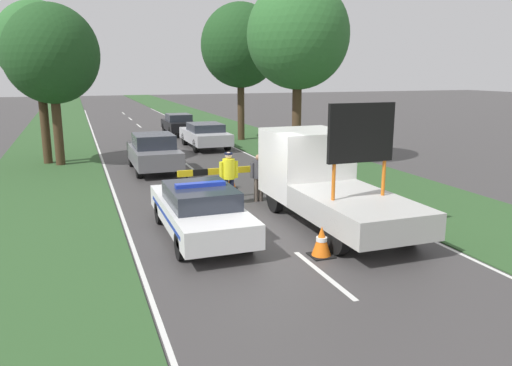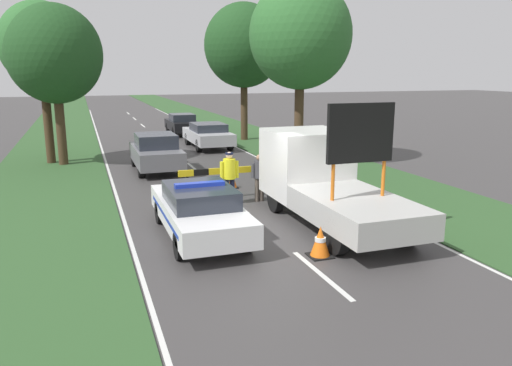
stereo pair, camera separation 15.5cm
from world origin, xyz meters
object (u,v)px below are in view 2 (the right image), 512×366
Objects in this scene: queued_car_suv_grey at (156,152)px; roadside_tree_near_right at (300,35)px; traffic_cone_near_police at (232,181)px; roadside_tree_near_left at (244,46)px; road_barrier at (223,173)px; police_officer at (229,174)px; traffic_cone_centre_front at (320,242)px; pedestrian_civilian at (259,174)px; work_truck at (323,178)px; queued_car_sedan_silver at (208,135)px; roadside_tree_mid_right at (54,55)px; queued_car_sedan_black at (182,124)px; roadside_tree_mid_left at (41,46)px; police_car at (199,210)px.

roadside_tree_near_right reaches higher than queued_car_suv_grey.
roadside_tree_near_left reaches higher than traffic_cone_near_police.
police_officer reaches higher than road_barrier.
traffic_cone_centre_front is 20.72m from roadside_tree_near_left.
roadside_tree_near_left reaches higher than pedestrian_civilian.
traffic_cone_near_police is at bearing 106.03° from pedestrian_civilian.
traffic_cone_near_police is 7.28m from traffic_cone_centre_front.
police_officer is (-2.06, 2.38, -0.19)m from work_truck.
road_barrier is 0.64× the size of queued_car_sedan_silver.
roadside_tree_near_left is (5.17, 14.44, 4.63)m from police_officer.
police_officer reaches higher than queued_car_sedan_silver.
roadside_tree_near_right is at bearing -18.23° from roadside_tree_mid_right.
queued_car_sedan_black is at bearing 85.34° from traffic_cone_near_police.
police_officer is 0.24× the size of roadside_tree_mid_left.
police_car is 0.59× the size of roadside_tree_near_left.
queued_car_sedan_black reaches higher than traffic_cone_centre_front.
traffic_cone_centre_front is 17.24m from queued_car_sedan_silver.
roadside_tree_near_left is at bearing -97.95° from work_truck.
traffic_cone_centre_front is at bearing -66.66° from roadside_tree_mid_left.
traffic_cone_near_police is 11.15m from roadside_tree_mid_left.
queued_car_sedan_black is (2.05, 17.62, -0.15)m from road_barrier.
police_car is 3.20m from police_officer.
traffic_cone_centre_front is 12.86m from roadside_tree_near_right.
roadside_tree_mid_right reaches higher than queued_car_sedan_black.
roadside_tree_near_left is (2.88, 2.36, 4.91)m from queued_car_sedan_silver.
traffic_cone_near_police is 10.01m from queued_car_sedan_silver.
pedestrian_civilian is 8.42m from roadside_tree_near_right.
police_car is 21.46m from queued_car_sedan_black.
roadside_tree_near_right is 10.72m from roadside_tree_mid_right.
queued_car_suv_grey is at bearing -63.22° from police_officer.
queued_car_suv_grey is 0.91× the size of queued_car_sedan_silver.
police_car is 3.72m from work_truck.
police_car is 1.14× the size of queued_car_suv_grey.
pedestrian_civilian is (1.02, -0.68, 0.04)m from road_barrier.
pedestrian_civilian is 0.22× the size of roadside_tree_mid_right.
police_car is 3.11× the size of pedestrian_civilian.
road_barrier is 10.64m from roadside_tree_mid_right.
road_barrier is at bearing 70.58° from police_car.
roadside_tree_mid_left is at bearing -54.79° from work_truck.
queued_car_suv_grey is 12.49m from queued_car_sedan_black.
roadside_tree_near_right is at bearing -107.01° from work_truck.
pedestrian_civilian reaches higher than queued_car_sedan_black.
police_car is 5.49m from traffic_cone_near_police.
pedestrian_civilian is at bearing -82.08° from traffic_cone_near_police.
traffic_cone_near_police is 4.74m from queued_car_suv_grey.
roadside_tree_near_right reaches higher than road_barrier.
police_car reaches higher than queued_car_sedan_silver.
queued_car_sedan_silver is at bearing -122.92° from queued_car_suv_grey.
queued_car_suv_grey is 0.52× the size of roadside_tree_near_left.
roadside_tree_near_left reaches higher than roadside_tree_near_right.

